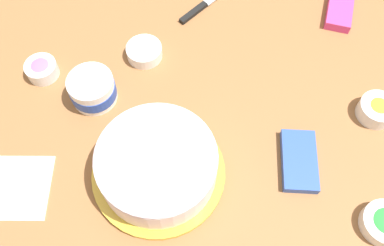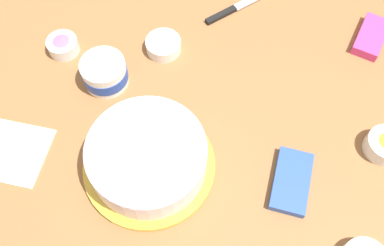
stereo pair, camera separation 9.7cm
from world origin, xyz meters
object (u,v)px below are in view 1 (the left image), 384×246
(sprinkle_bowl_yellow, at_px, (377,109))
(sprinkle_bowl_green, at_px, (384,223))
(frosted_cake, at_px, (157,165))
(spreading_knife, at_px, (205,4))
(sprinkle_bowl_rainbow, at_px, (144,51))
(candy_box_upper, at_px, (340,10))
(sprinkle_bowl_pink, at_px, (42,69))
(candy_box_lower, at_px, (299,161))
(frosting_tub, at_px, (92,89))
(paper_napkin, at_px, (16,187))

(sprinkle_bowl_yellow, distance_m, sprinkle_bowl_green, 0.28)
(frosted_cake, height_order, sprinkle_bowl_green, frosted_cake)
(frosted_cake, height_order, spreading_knife, frosted_cake)
(sprinkle_bowl_yellow, bearing_deg, sprinkle_bowl_rainbow, -90.27)
(frosted_cake, bearing_deg, candy_box_upper, 151.80)
(sprinkle_bowl_yellow, height_order, sprinkle_bowl_pink, sprinkle_bowl_yellow)
(spreading_knife, height_order, sprinkle_bowl_green, sprinkle_bowl_green)
(sprinkle_bowl_pink, distance_m, candy_box_upper, 0.82)
(spreading_knife, relative_size, candy_box_lower, 1.48)
(frosted_cake, xyz_separation_m, candy_box_lower, (-0.12, 0.30, -0.04))
(spreading_knife, xyz_separation_m, sprinkle_bowl_green, (0.49, 0.53, 0.01))
(frosting_tub, height_order, paper_napkin, frosting_tub)
(spreading_knife, relative_size, candy_box_upper, 1.59)
(frosted_cake, height_order, frosting_tub, frosted_cake)
(sprinkle_bowl_yellow, height_order, candy_box_lower, sprinkle_bowl_yellow)
(paper_napkin, bearing_deg, candy_box_upper, 139.69)
(candy_box_lower, bearing_deg, spreading_knife, -153.74)
(frosting_tub, distance_m, paper_napkin, 0.28)
(sprinkle_bowl_green, bearing_deg, frosted_cake, -86.61)
(candy_box_upper, bearing_deg, sprinkle_bowl_rainbow, -59.22)
(sprinkle_bowl_pink, xyz_separation_m, candy_box_upper, (-0.43, 0.70, -0.01))
(frosted_cake, height_order, sprinkle_bowl_yellow, frosted_cake)
(sprinkle_bowl_rainbow, bearing_deg, candy_box_upper, 122.52)
(candy_box_lower, bearing_deg, frosted_cake, -81.78)
(sprinkle_bowl_yellow, xyz_separation_m, paper_napkin, (0.42, -0.74, -0.02))
(spreading_knife, bearing_deg, paper_napkin, -21.18)
(sprinkle_bowl_rainbow, height_order, candy_box_lower, sprinkle_bowl_rainbow)
(sprinkle_bowl_green, bearing_deg, sprinkle_bowl_yellow, -171.23)
(candy_box_upper, bearing_deg, sprinkle_bowl_pink, -60.08)
(sprinkle_bowl_rainbow, distance_m, sprinkle_bowl_pink, 0.26)
(frosting_tub, relative_size, spreading_knife, 0.52)
(frosted_cake, distance_m, sprinkle_bowl_pink, 0.41)
(frosted_cake, distance_m, paper_napkin, 0.32)
(frosted_cake, distance_m, spreading_knife, 0.53)
(sprinkle_bowl_rainbow, xyz_separation_m, candy_box_upper, (-0.30, 0.47, -0.01))
(sprinkle_bowl_yellow, relative_size, sprinkle_bowl_green, 0.93)
(frosting_tub, xyz_separation_m, spreading_knife, (-0.38, 0.18, -0.03))
(spreading_knife, distance_m, sprinkle_bowl_yellow, 0.54)
(sprinkle_bowl_rainbow, relative_size, candy_box_upper, 0.68)
(frosting_tub, relative_size, candy_box_upper, 0.82)
(frosted_cake, bearing_deg, sprinkle_bowl_rainbow, -154.51)
(sprinkle_bowl_yellow, distance_m, paper_napkin, 0.85)
(frosted_cake, distance_m, sprinkle_bowl_rainbow, 0.34)
(candy_box_lower, bearing_deg, paper_napkin, -81.37)
(sprinkle_bowl_pink, bearing_deg, sprinkle_bowl_rainbow, 119.82)
(sprinkle_bowl_yellow, bearing_deg, candy_box_upper, -157.23)
(frosting_tub, height_order, candy_box_lower, frosting_tub)
(sprinkle_bowl_pink, relative_size, paper_napkin, 0.53)
(frosted_cake, relative_size, frosting_tub, 2.65)
(candy_box_lower, relative_size, candy_box_upper, 1.08)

